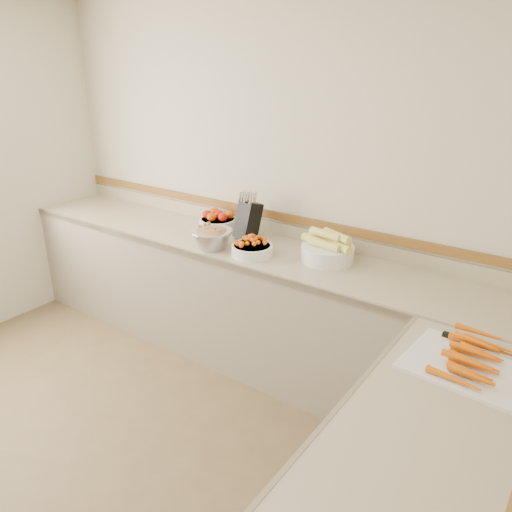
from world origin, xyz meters
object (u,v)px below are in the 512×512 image
Objects in this scene: knife_block at (248,219)px; tomato_bowl at (218,221)px; cherry_tomato_bowl at (252,248)px; cutting_board at (471,362)px; corn_bowl at (328,249)px; rhubarb_bowl at (212,237)px.

knife_block is 0.35m from tomato_bowl.
tomato_bowl is 0.63m from cherry_tomato_bowl.
corn_bowl is at bearing 146.35° from cutting_board.
corn_bowl is 0.80m from rhubarb_bowl.
knife_block is 0.32m from rhubarb_bowl.
knife_block is 1.91m from cutting_board.
knife_block is 1.26× the size of rhubarb_bowl.
corn_bowl is 1.29m from cutting_board.
tomato_bowl is at bearing 170.44° from knife_block.
cherry_tomato_bowl is (0.22, -0.25, -0.10)m from knife_block.
cutting_board is at bearing -21.31° from tomato_bowl.
knife_block is at bearing 156.63° from cutting_board.
corn_bowl is 0.70× the size of cutting_board.
cherry_tomato_bowl reaches higher than cutting_board.
corn_bowl reaches higher than cherry_tomato_bowl.
knife_block reaches higher than tomato_bowl.
cherry_tomato_bowl is at bearing -48.83° from knife_block.
knife_block is 1.29× the size of cherry_tomato_bowl.
knife_block is at bearing 74.99° from rhubarb_bowl.
knife_block reaches higher than rhubarb_bowl.
rhubarb_bowl reaches higher than cherry_tomato_bowl.
rhubarb_bowl is (0.25, -0.36, 0.02)m from tomato_bowl.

